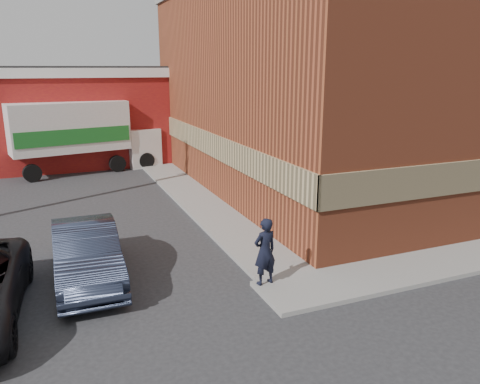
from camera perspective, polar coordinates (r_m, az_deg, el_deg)
name	(u,v)px	position (r m, az deg, el deg)	size (l,w,h in m)	color
ground	(267,282)	(12.68, 3.33, -10.93)	(90.00, 90.00, 0.00)	#28282B
brick_building	(348,86)	(23.53, 12.99, 12.53)	(14.25, 18.25, 9.36)	brown
sidewalk_west	(192,195)	(20.79, -5.91, -0.38)	(1.80, 18.00, 0.12)	gray
warehouse	(28,115)	(30.40, -24.42, 8.52)	(16.30, 8.30, 5.60)	maroon
man	(265,251)	(11.99, 3.05, -7.25)	(0.65, 0.42, 1.77)	black
sedan	(87,253)	(13.14, -18.19, -7.11)	(1.62, 4.63, 1.53)	#293045
box_truck	(83,132)	(26.67, -18.59, 6.99)	(7.99, 3.70, 3.80)	silver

